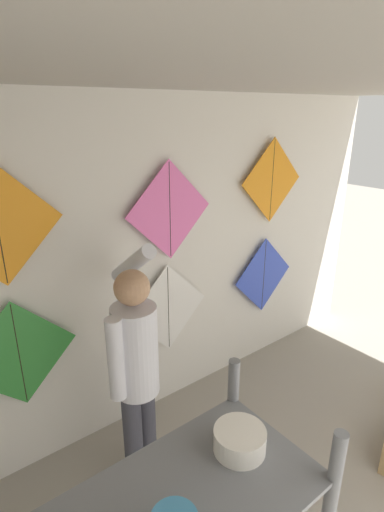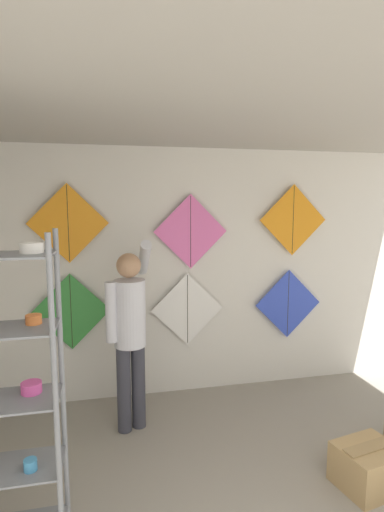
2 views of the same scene
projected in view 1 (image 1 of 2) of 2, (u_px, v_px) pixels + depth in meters
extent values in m
cube|color=silver|center=(169.00, 261.00, 3.52)|extent=(5.26, 0.06, 2.80)
cylinder|color=white|center=(240.00, 440.00, 0.89)|extent=(0.12, 0.12, 0.05)
cylinder|color=#383842|center=(134.00, 445.00, 2.83)|extent=(0.13, 0.13, 0.85)
cylinder|color=#383842|center=(147.00, 431.00, 2.95)|extent=(0.13, 0.13, 0.85)
cylinder|color=silver|center=(135.00, 350.00, 2.63)|extent=(0.30, 0.30, 0.64)
sphere|color=tan|center=(132.00, 288.00, 2.47)|extent=(0.23, 0.23, 0.23)
cylinder|color=silver|center=(116.00, 359.00, 2.48)|extent=(0.11, 0.11, 0.57)
cylinder|color=silver|center=(133.00, 264.00, 2.78)|extent=(0.11, 0.52, 0.41)
cube|color=#338C38|center=(19.00, 354.00, 2.80)|extent=(0.83, 0.01, 0.83)
cylinder|color=black|center=(19.00, 355.00, 2.80)|extent=(0.01, 0.01, 0.79)
cube|color=white|center=(168.00, 308.00, 3.55)|extent=(0.83, 0.01, 0.83)
cylinder|color=black|center=(168.00, 308.00, 3.55)|extent=(0.01, 0.01, 0.79)
cube|color=blue|center=(264.00, 275.00, 4.26)|extent=(0.83, 0.01, 0.83)
cylinder|color=black|center=(264.00, 275.00, 4.26)|extent=(0.01, 0.01, 0.79)
cube|color=pink|center=(170.00, 211.00, 3.26)|extent=(0.83, 0.01, 0.83)
cylinder|color=black|center=(170.00, 211.00, 3.26)|extent=(0.01, 0.01, 0.79)
cube|color=orange|center=(272.00, 181.00, 3.93)|extent=(0.83, 0.01, 0.83)
cylinder|color=black|center=(272.00, 181.00, 3.93)|extent=(0.01, 0.01, 0.79)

